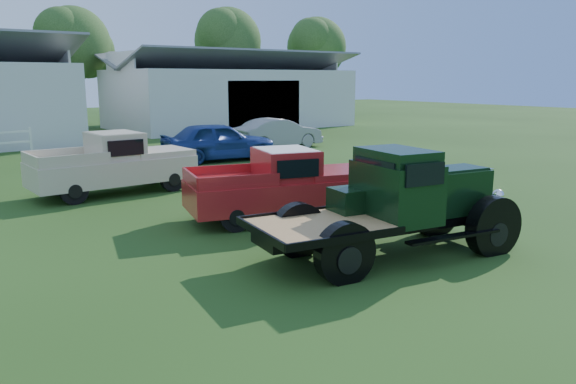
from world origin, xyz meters
TOP-DOWN VIEW (x-y plane):
  - ground at (0.00, 0.00)m, footprint 120.00×120.00m
  - shed_right at (14.00, 27.00)m, footprint 16.80×9.20m
  - tree_c at (5.00, 33.00)m, footprint 5.40×5.40m
  - tree_d at (18.00, 34.00)m, footprint 6.00×6.00m
  - tree_e at (26.00, 32.00)m, footprint 5.70×5.70m
  - vintage_flatbed at (1.12, -0.94)m, footprint 5.63×2.94m
  - red_pickup at (1.17, 2.76)m, footprint 5.19×3.07m
  - white_pickup at (-1.14, 8.35)m, footprint 5.03×2.09m
  - misc_car_blue at (4.88, 12.55)m, footprint 5.08×2.64m
  - misc_car_grey at (9.49, 14.67)m, footprint 4.57×1.76m

SIDE VIEW (x-z plane):
  - ground at x=0.00m, z-range 0.00..0.00m
  - misc_car_grey at x=9.49m, z-range 0.00..1.48m
  - misc_car_blue at x=4.88m, z-range 0.00..1.65m
  - red_pickup at x=1.17m, z-range 0.00..1.77m
  - white_pickup at x=-1.14m, z-range 0.00..1.83m
  - vintage_flatbed at x=1.12m, z-range 0.00..2.12m
  - shed_right at x=14.00m, z-range 0.00..5.20m
  - tree_c at x=5.00m, z-range 0.00..9.00m
  - tree_e at x=26.00m, z-range 0.00..9.50m
  - tree_d at x=18.00m, z-range 0.00..10.00m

